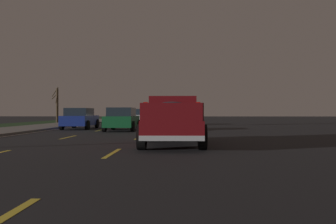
# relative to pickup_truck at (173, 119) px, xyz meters

# --- Properties ---
(ground) EXTENTS (144.00, 144.00, 0.00)m
(ground) POSITION_rel_pickup_truck_xyz_m (14.04, 3.50, -0.98)
(ground) COLOR black
(sidewalk_shoulder) EXTENTS (108.00, 4.00, 0.12)m
(sidewalk_shoulder) POSITION_rel_pickup_truck_xyz_m (14.04, 10.95, -0.92)
(sidewalk_shoulder) COLOR slate
(sidewalk_shoulder) RESTS_ON ground
(lane_markings) EXTENTS (108.00, 7.04, 0.01)m
(lane_markings) POSITION_rel_pickup_truck_xyz_m (17.21, 6.59, -0.98)
(lane_markings) COLOR yellow
(lane_markings) RESTS_ON ground
(pickup_truck) EXTENTS (5.45, 2.34, 1.87)m
(pickup_truck) POSITION_rel_pickup_truck_xyz_m (0.00, 0.00, 0.00)
(pickup_truck) COLOR maroon
(pickup_truck) RESTS_ON ground
(sedan_blue) EXTENTS (4.44, 2.09, 1.54)m
(sedan_blue) POSITION_rel_pickup_truck_xyz_m (11.93, 7.14, -0.20)
(sedan_blue) COLOR navy
(sedan_blue) RESTS_ON ground
(sedan_black) EXTENTS (4.41, 2.04, 1.54)m
(sedan_black) POSITION_rel_pickup_truck_xyz_m (26.17, 6.99, -0.20)
(sedan_black) COLOR black
(sedan_black) RESTS_ON ground
(sedan_white) EXTENTS (4.41, 2.03, 1.54)m
(sedan_white) POSITION_rel_pickup_truck_xyz_m (19.58, 3.35, -0.20)
(sedan_white) COLOR silver
(sedan_white) RESTS_ON ground
(sedan_green) EXTENTS (4.41, 2.04, 1.54)m
(sedan_green) POSITION_rel_pickup_truck_xyz_m (9.75, 3.63, -0.20)
(sedan_green) COLOR #14592D
(sedan_green) RESTS_ON ground
(bare_tree_far) EXTENTS (2.26, 1.33, 4.24)m
(bare_tree_far) POSITION_rel_pickup_truck_xyz_m (26.95, 14.38, 1.18)
(bare_tree_far) COLOR #423323
(bare_tree_far) RESTS_ON ground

